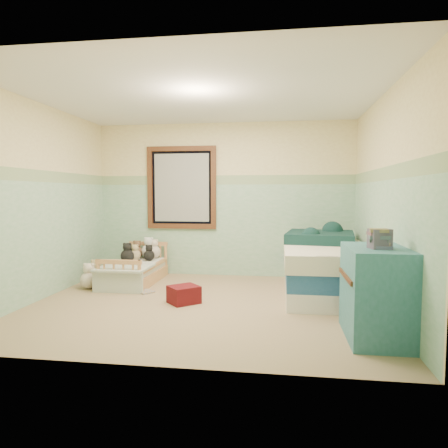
# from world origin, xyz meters

# --- Properties ---
(floor) EXTENTS (4.20, 3.60, 0.02)m
(floor) POSITION_xyz_m (0.00, 0.00, -0.01)
(floor) COLOR #907757
(floor) RESTS_ON ground
(ceiling) EXTENTS (4.20, 3.60, 0.02)m
(ceiling) POSITION_xyz_m (0.00, 0.00, 2.51)
(ceiling) COLOR silver
(ceiling) RESTS_ON wall_back
(wall_back) EXTENTS (4.20, 0.04, 2.50)m
(wall_back) POSITION_xyz_m (0.00, 1.80, 1.25)
(wall_back) COLOR #D7C186
(wall_back) RESTS_ON floor
(wall_front) EXTENTS (4.20, 0.04, 2.50)m
(wall_front) POSITION_xyz_m (0.00, -1.80, 1.25)
(wall_front) COLOR #D7C186
(wall_front) RESTS_ON floor
(wall_left) EXTENTS (0.04, 3.60, 2.50)m
(wall_left) POSITION_xyz_m (-2.10, 0.00, 1.25)
(wall_left) COLOR #D7C186
(wall_left) RESTS_ON floor
(wall_right) EXTENTS (0.04, 3.60, 2.50)m
(wall_right) POSITION_xyz_m (2.10, 0.00, 1.25)
(wall_right) COLOR #D7C186
(wall_right) RESTS_ON floor
(wainscot_mint) EXTENTS (4.20, 0.01, 1.50)m
(wainscot_mint) POSITION_xyz_m (0.00, 1.79, 0.75)
(wainscot_mint) COLOR #76B086
(wainscot_mint) RESTS_ON floor
(border_strip) EXTENTS (4.20, 0.01, 0.15)m
(border_strip) POSITION_xyz_m (0.00, 1.79, 1.57)
(border_strip) COLOR #497046
(border_strip) RESTS_ON wall_back
(window_frame) EXTENTS (1.16, 0.06, 1.36)m
(window_frame) POSITION_xyz_m (-0.70, 1.76, 1.45)
(window_frame) COLOR #431C0F
(window_frame) RESTS_ON wall_back
(window_blinds) EXTENTS (0.92, 0.01, 1.12)m
(window_blinds) POSITION_xyz_m (-0.70, 1.77, 1.45)
(window_blinds) COLOR #B0B0AA
(window_blinds) RESTS_ON window_frame
(toddler_bed_frame) EXTENTS (0.65, 1.31, 0.17)m
(toddler_bed_frame) POSITION_xyz_m (-1.26, 1.05, 0.08)
(toddler_bed_frame) COLOR #B6754C
(toddler_bed_frame) RESTS_ON floor
(toddler_mattress) EXTENTS (0.60, 1.25, 0.12)m
(toddler_mattress) POSITION_xyz_m (-1.26, 1.05, 0.23)
(toddler_mattress) COLOR silver
(toddler_mattress) RESTS_ON toddler_bed_frame
(patchwork_quilt) EXTENTS (0.71, 0.65, 0.03)m
(patchwork_quilt) POSITION_xyz_m (-1.26, 0.64, 0.30)
(patchwork_quilt) COLOR #84A2CA
(patchwork_quilt) RESTS_ON toddler_mattress
(plush_bed_brown) EXTENTS (0.20, 0.20, 0.20)m
(plush_bed_brown) POSITION_xyz_m (-1.41, 1.55, 0.39)
(plush_bed_brown) COLOR brown
(plush_bed_brown) RESTS_ON toddler_mattress
(plush_bed_white) EXTENTS (0.24, 0.24, 0.24)m
(plush_bed_white) POSITION_xyz_m (-1.21, 1.55, 0.41)
(plush_bed_white) COLOR silver
(plush_bed_white) RESTS_ON toddler_mattress
(plush_bed_tan) EXTENTS (0.17, 0.17, 0.17)m
(plush_bed_tan) POSITION_xyz_m (-1.36, 1.33, 0.38)
(plush_bed_tan) COLOR tan
(plush_bed_tan) RESTS_ON toddler_mattress
(plush_bed_dark) EXTENTS (0.17, 0.17, 0.17)m
(plush_bed_dark) POSITION_xyz_m (-1.13, 1.33, 0.37)
(plush_bed_dark) COLOR black
(plush_bed_dark) RESTS_ON toddler_mattress
(plush_floor_cream) EXTENTS (0.25, 0.25, 0.25)m
(plush_floor_cream) POSITION_xyz_m (-1.76, 0.56, 0.12)
(plush_floor_cream) COLOR beige
(plush_floor_cream) RESTS_ON floor
(plush_floor_tan) EXTENTS (0.24, 0.24, 0.24)m
(plush_floor_tan) POSITION_xyz_m (-1.83, 0.93, 0.12)
(plush_floor_tan) COLOR tan
(plush_floor_tan) RESTS_ON floor
(twin_bed_frame) EXTENTS (1.08, 2.16, 0.22)m
(twin_bed_frame) POSITION_xyz_m (1.55, 0.84, 0.11)
(twin_bed_frame) COLOR white
(twin_bed_frame) RESTS_ON floor
(twin_boxspring) EXTENTS (1.08, 2.16, 0.22)m
(twin_boxspring) POSITION_xyz_m (1.55, 0.84, 0.33)
(twin_boxspring) COLOR navy
(twin_boxspring) RESTS_ON twin_bed_frame
(twin_mattress) EXTENTS (1.12, 2.21, 0.22)m
(twin_mattress) POSITION_xyz_m (1.55, 0.84, 0.55)
(twin_mattress) COLOR silver
(twin_mattress) RESTS_ON twin_boxspring
(teal_blanket) EXTENTS (1.04, 1.09, 0.14)m
(teal_blanket) POSITION_xyz_m (1.50, 1.14, 0.73)
(teal_blanket) COLOR #0E3334
(teal_blanket) RESTS_ON twin_mattress
(dresser) EXTENTS (0.54, 0.86, 0.86)m
(dresser) POSITION_xyz_m (1.82, -0.90, 0.43)
(dresser) COLOR #2B6A6C
(dresser) RESTS_ON floor
(book_stack) EXTENTS (0.21, 0.18, 0.18)m
(book_stack) POSITION_xyz_m (1.82, -0.99, 0.95)
(book_stack) COLOR brown
(book_stack) RESTS_ON dresser
(red_pillow) EXTENTS (0.45, 0.45, 0.21)m
(red_pillow) POSITION_xyz_m (-0.24, 0.02, 0.11)
(red_pillow) COLOR maroon
(red_pillow) RESTS_ON floor
(floor_book) EXTENTS (0.30, 0.29, 0.02)m
(floor_book) POSITION_xyz_m (-0.90, 0.46, 0.01)
(floor_book) COLOR gold
(floor_book) RESTS_ON floor
(extra_plush_0) EXTENTS (0.21, 0.21, 0.21)m
(extra_plush_0) POSITION_xyz_m (-1.12, 1.57, 0.40)
(extra_plush_0) COLOR beige
(extra_plush_0) RESTS_ON toddler_mattress
(extra_plush_1) EXTENTS (0.21, 0.21, 0.21)m
(extra_plush_1) POSITION_xyz_m (-1.41, 1.13, 0.39)
(extra_plush_1) COLOR black
(extra_plush_1) RESTS_ON toddler_mattress
(extra_plush_2) EXTENTS (0.17, 0.17, 0.17)m
(extra_plush_2) POSITION_xyz_m (-1.46, 1.41, 0.37)
(extra_plush_2) COLOR black
(extra_plush_2) RESTS_ON toddler_mattress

